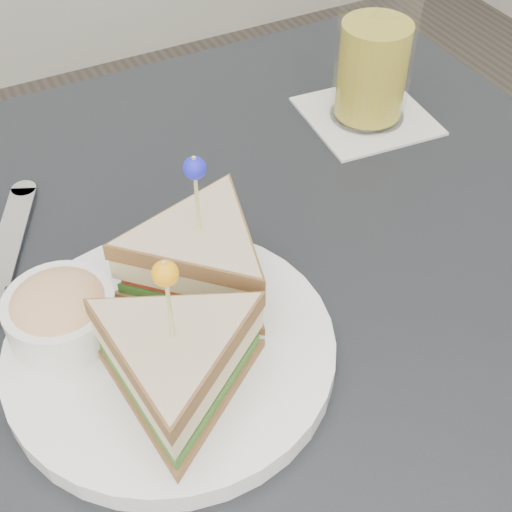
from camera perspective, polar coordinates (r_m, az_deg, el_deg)
name	(u,v)px	position (r m, az deg, el deg)	size (l,w,h in m)	color
table	(251,370)	(0.63, -0.40, -9.11)	(0.80, 0.80, 0.75)	black
plate_meal	(173,318)	(0.52, -6.68, -4.92)	(0.28, 0.27, 0.14)	white
drink_set	(374,57)	(0.75, 9.42, 15.43)	(0.13, 0.13, 0.16)	silver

